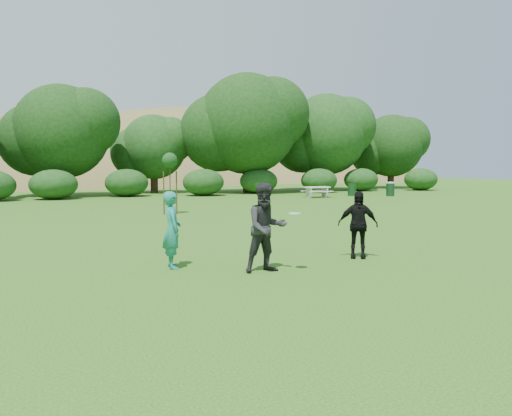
{
  "coord_description": "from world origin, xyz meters",
  "views": [
    {
      "loc": [
        -5.45,
        -9.67,
        2.31
      ],
      "look_at": [
        0.0,
        3.0,
        1.1
      ],
      "focal_mm": 35.0,
      "sensor_mm": 36.0,
      "label": 1
    }
  ],
  "objects_px": {
    "player_black": "(358,225)",
    "sapling": "(170,162)",
    "trash_can_near": "(352,190)",
    "picnic_table": "(317,190)",
    "player_teal": "(172,230)",
    "trash_can_lidded": "(390,189)",
    "player_grey": "(266,228)"
  },
  "relations": [
    {
      "from": "player_black",
      "to": "sapling",
      "type": "distance_m",
      "value": 12.76
    },
    {
      "from": "trash_can_near",
      "to": "picnic_table",
      "type": "distance_m",
      "value": 3.34
    },
    {
      "from": "player_black",
      "to": "picnic_table",
      "type": "bearing_deg",
      "value": 93.99
    },
    {
      "from": "player_teal",
      "to": "sapling",
      "type": "xyz_separation_m",
      "value": [
        2.84,
        11.93,
        1.56
      ]
    },
    {
      "from": "player_black",
      "to": "trash_can_near",
      "type": "xyz_separation_m",
      "value": [
        13.86,
        20.68,
        -0.38
      ]
    },
    {
      "from": "trash_can_near",
      "to": "trash_can_lidded",
      "type": "bearing_deg",
      "value": -28.15
    },
    {
      "from": "player_black",
      "to": "trash_can_lidded",
      "type": "bearing_deg",
      "value": 81.61
    },
    {
      "from": "player_teal",
      "to": "trash_can_lidded",
      "type": "bearing_deg",
      "value": -46.33
    },
    {
      "from": "player_grey",
      "to": "player_black",
      "type": "distance_m",
      "value": 2.79
    },
    {
      "from": "trash_can_near",
      "to": "picnic_table",
      "type": "bearing_deg",
      "value": -170.07
    },
    {
      "from": "trash_can_near",
      "to": "sapling",
      "type": "height_order",
      "value": "sapling"
    },
    {
      "from": "trash_can_near",
      "to": "player_black",
      "type": "bearing_deg",
      "value": -123.83
    },
    {
      "from": "picnic_table",
      "to": "sapling",
      "type": "bearing_deg",
      "value": -148.31
    },
    {
      "from": "player_black",
      "to": "trash_can_lidded",
      "type": "relative_size",
      "value": 1.58
    },
    {
      "from": "player_teal",
      "to": "picnic_table",
      "type": "distance_m",
      "value": 24.62
    },
    {
      "from": "sapling",
      "to": "picnic_table",
      "type": "bearing_deg",
      "value": 31.69
    },
    {
      "from": "trash_can_near",
      "to": "trash_can_lidded",
      "type": "height_order",
      "value": "trash_can_lidded"
    },
    {
      "from": "player_black",
      "to": "sapling",
      "type": "xyz_separation_m",
      "value": [
        -1.66,
        12.56,
        1.59
      ]
    },
    {
      "from": "player_black",
      "to": "sapling",
      "type": "bearing_deg",
      "value": 129.23
    },
    {
      "from": "player_black",
      "to": "sapling",
      "type": "relative_size",
      "value": 0.58
    },
    {
      "from": "trash_can_lidded",
      "to": "picnic_table",
      "type": "bearing_deg",
      "value": 172.72
    },
    {
      "from": "picnic_table",
      "to": "trash_can_lidded",
      "type": "relative_size",
      "value": 1.71
    },
    {
      "from": "player_teal",
      "to": "player_grey",
      "type": "relative_size",
      "value": 0.9
    },
    {
      "from": "player_teal",
      "to": "picnic_table",
      "type": "relative_size",
      "value": 0.95
    },
    {
      "from": "sapling",
      "to": "picnic_table",
      "type": "relative_size",
      "value": 1.58
    },
    {
      "from": "trash_can_lidded",
      "to": "sapling",
      "type": "bearing_deg",
      "value": -159.24
    },
    {
      "from": "player_black",
      "to": "sapling",
      "type": "height_order",
      "value": "sapling"
    },
    {
      "from": "player_grey",
      "to": "trash_can_near",
      "type": "distance_m",
      "value": 26.95
    },
    {
      "from": "player_grey",
      "to": "sapling",
      "type": "distance_m",
      "value": 13.23
    },
    {
      "from": "player_grey",
      "to": "trash_can_lidded",
      "type": "bearing_deg",
      "value": 48.45
    },
    {
      "from": "sapling",
      "to": "trash_can_lidded",
      "type": "relative_size",
      "value": 2.71
    },
    {
      "from": "player_black",
      "to": "player_teal",
      "type": "bearing_deg",
      "value": -156.23
    }
  ]
}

